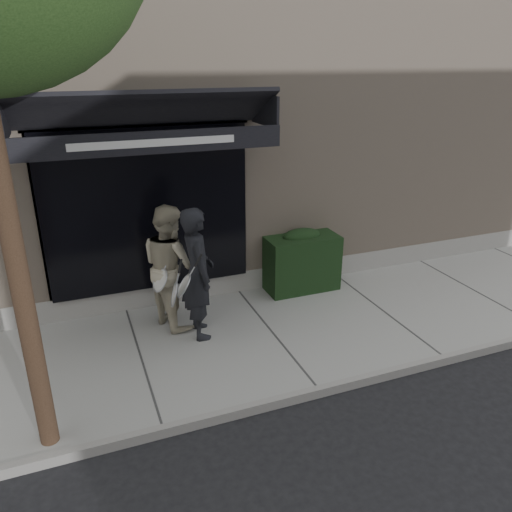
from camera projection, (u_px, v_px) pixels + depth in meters
name	position (u px, v px, depth m)	size (l,w,h in m)	color
ground	(271.00, 337.00, 7.76)	(80.00, 80.00, 0.00)	black
sidewalk	(271.00, 334.00, 7.74)	(20.00, 3.00, 0.12)	#9F9E99
curb	(318.00, 392.00, 6.39)	(20.00, 0.10, 0.14)	gray
building_facade	(185.00, 121.00, 11.03)	(14.30, 8.04, 5.64)	#BCA58F
hedge	(301.00, 260.00, 8.97)	(1.30, 0.70, 1.14)	black
pedestrian_front	(198.00, 273.00, 7.28)	(0.79, 0.93, 2.00)	black
pedestrian_back	(170.00, 266.00, 7.62)	(0.99, 1.12, 1.94)	#B4AA90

